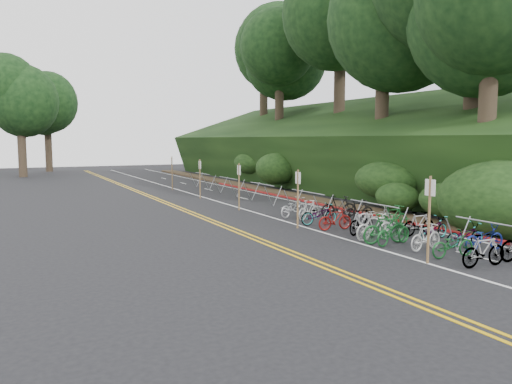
# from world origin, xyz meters

# --- Properties ---
(ground) EXTENTS (120.00, 120.00, 0.00)m
(ground) POSITION_xyz_m (0.00, 0.00, 0.00)
(ground) COLOR black
(ground) RESTS_ON ground
(road_markings) EXTENTS (7.47, 80.00, 0.01)m
(road_markings) POSITION_xyz_m (0.63, 10.10, 0.00)
(road_markings) COLOR gold
(road_markings) RESTS_ON ground
(red_curb) EXTENTS (0.25, 28.00, 0.10)m
(red_curb) POSITION_xyz_m (5.70, 12.00, 0.05)
(red_curb) COLOR maroon
(red_curb) RESTS_ON ground
(embankment) EXTENTS (14.30, 48.14, 9.11)m
(embankment) POSITION_xyz_m (12.96, 19.04, 2.57)
(embankment) COLOR black
(embankment) RESTS_ON ground
(tree_cluster) EXTENTS (32.71, 54.26, 18.85)m
(tree_cluster) POSITION_xyz_m (9.76, 22.04, 11.75)
(tree_cluster) COLOR #2D2319
(tree_cluster) RESTS_ON ground
(bike_rack_front) EXTENTS (1.15, 3.37, 1.19)m
(bike_rack_front) POSITION_xyz_m (3.16, -2.76, 0.88)
(bike_rack_front) COLOR gray
(bike_rack_front) RESTS_ON ground
(bike_racks_rest) EXTENTS (1.14, 23.00, 1.17)m
(bike_racks_rest) POSITION_xyz_m (3.00, 13.00, 0.85)
(bike_racks_rest) COLOR gray
(bike_racks_rest) RESTS_ON ground
(signpost_near) EXTENTS (0.08, 0.40, 2.68)m
(signpost_near) POSITION_xyz_m (0.99, -1.99, 1.53)
(signpost_near) COLOR brown
(signpost_near) RESTS_ON ground
(signposts_rest) EXTENTS (0.08, 18.40, 2.50)m
(signposts_rest) POSITION_xyz_m (0.60, 14.00, 1.43)
(signposts_rest) COLOR brown
(signposts_rest) RESTS_ON ground
(bike_front) EXTENTS (0.73, 1.90, 1.11)m
(bike_front) POSITION_xyz_m (1.79, 0.86, 0.56)
(bike_front) COLOR #144C1E
(bike_front) RESTS_ON ground
(bike_valet) EXTENTS (3.24, 12.67, 1.09)m
(bike_valet) POSITION_xyz_m (2.98, 2.06, 0.48)
(bike_valet) COLOR slate
(bike_valet) RESTS_ON ground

